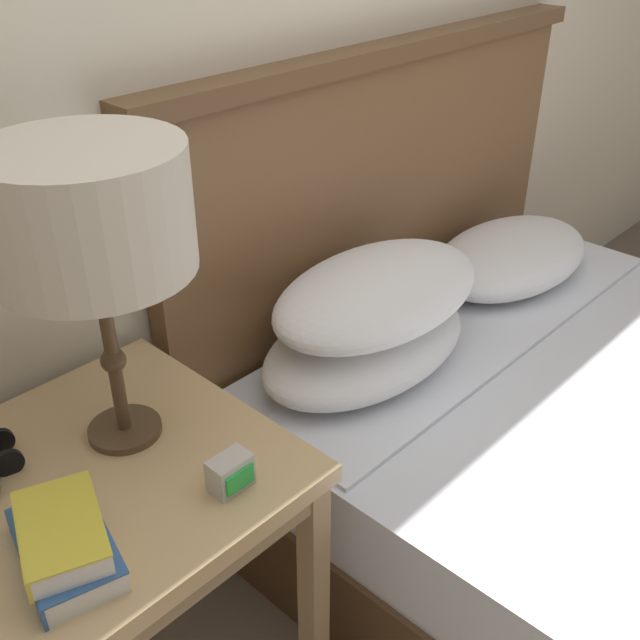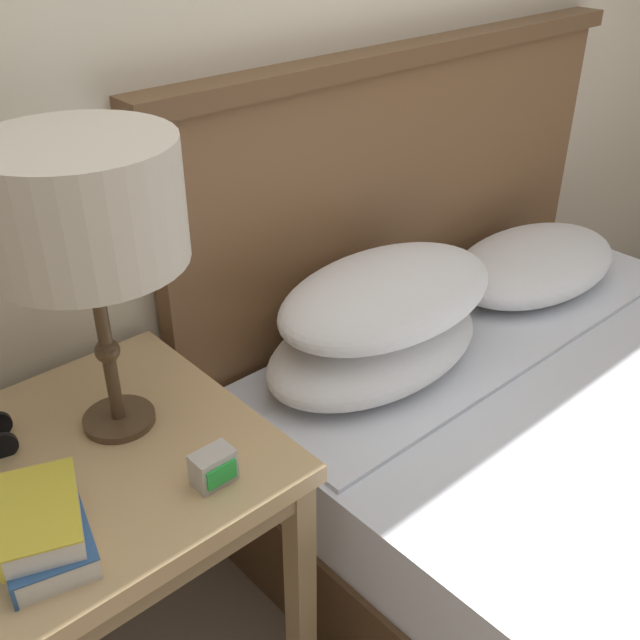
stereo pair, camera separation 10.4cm
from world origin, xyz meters
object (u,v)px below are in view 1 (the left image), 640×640
(book_stacked_on_top, at_px, (60,532))
(alarm_clock, at_px, (231,473))
(table_lamp, at_px, (88,215))
(book_on_nightstand, at_px, (65,550))
(nightstand, at_px, (106,508))
(bed, at_px, (630,467))

(book_stacked_on_top, bearing_deg, alarm_clock, -11.74)
(table_lamp, relative_size, alarm_clock, 7.52)
(alarm_clock, bearing_deg, book_on_nightstand, 167.51)
(book_on_nightstand, bearing_deg, table_lamp, 39.49)
(book_on_nightstand, relative_size, alarm_clock, 3.35)
(table_lamp, bearing_deg, alarm_clock, -80.63)
(table_lamp, bearing_deg, nightstand, -150.58)
(table_lamp, xyz_separation_m, book_on_nightstand, (-0.22, -0.19, -0.40))
(book_on_nightstand, bearing_deg, alarm_clock, -12.49)
(book_on_nightstand, height_order, alarm_clock, alarm_clock)
(book_stacked_on_top, distance_m, alarm_clock, 0.27)
(nightstand, distance_m, book_stacked_on_top, 0.25)
(alarm_clock, bearing_deg, nightstand, 123.01)
(nightstand, xyz_separation_m, alarm_clock, (0.13, -0.19, 0.12))
(alarm_clock, bearing_deg, book_stacked_on_top, 168.26)
(book_on_nightstand, bearing_deg, bed, -17.75)
(table_lamp, distance_m, alarm_clock, 0.46)
(bed, xyz_separation_m, table_lamp, (-0.99, 0.57, 0.80))
(bed, bearing_deg, alarm_clock, 160.83)
(bed, relative_size, book_stacked_on_top, 8.83)
(table_lamp, height_order, book_stacked_on_top, table_lamp)
(nightstand, xyz_separation_m, book_stacked_on_top, (-0.14, -0.14, 0.15))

